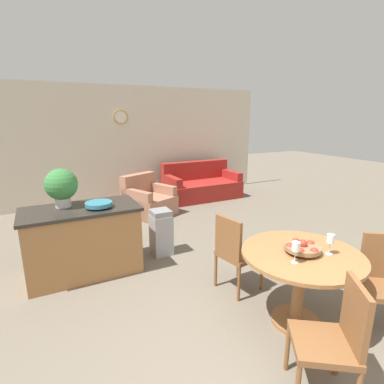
{
  "coord_description": "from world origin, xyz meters",
  "views": [
    {
      "loc": [
        -1.55,
        -1.02,
        2.01
      ],
      "look_at": [
        0.34,
        2.64,
        0.96
      ],
      "focal_mm": 28.0,
      "sensor_mm": 36.0,
      "label": 1
    }
  ],
  "objects_px": {
    "dining_chair_near_left": "(335,336)",
    "couch": "(201,186)",
    "dining_chair_far_side": "(235,250)",
    "kitchen_island": "(83,241)",
    "armchair": "(148,201)",
    "wine_glass_left": "(296,248)",
    "potted_plant": "(61,186)",
    "dining_table": "(300,269)",
    "wine_glass_right": "(331,240)",
    "fruit_bowl": "(302,248)",
    "trash_bin": "(161,232)",
    "teal_bowl": "(99,204)"
  },
  "relations": [
    {
      "from": "dining_chair_near_left",
      "to": "couch",
      "type": "xyz_separation_m",
      "value": [
        1.87,
        5.29,
        -0.21
      ]
    },
    {
      "from": "dining_chair_near_left",
      "to": "dining_chair_far_side",
      "type": "bearing_deg",
      "value": 27.85
    },
    {
      "from": "kitchen_island",
      "to": "armchair",
      "type": "distance_m",
      "value": 2.48
    },
    {
      "from": "armchair",
      "to": "kitchen_island",
      "type": "bearing_deg",
      "value": -152.24
    },
    {
      "from": "dining_chair_near_left",
      "to": "armchair",
      "type": "distance_m",
      "value": 4.64
    },
    {
      "from": "wine_glass_left",
      "to": "potted_plant",
      "type": "xyz_separation_m",
      "value": [
        -1.68,
        2.26,
        0.26
      ]
    },
    {
      "from": "kitchen_island",
      "to": "dining_table",
      "type": "bearing_deg",
      "value": -49.54
    },
    {
      "from": "wine_glass_right",
      "to": "fruit_bowl",
      "type": "bearing_deg",
      "value": 146.49
    },
    {
      "from": "dining_chair_near_left",
      "to": "trash_bin",
      "type": "distance_m",
      "value": 2.78
    },
    {
      "from": "fruit_bowl",
      "to": "teal_bowl",
      "type": "xyz_separation_m",
      "value": [
        -1.5,
        1.9,
        0.13
      ]
    },
    {
      "from": "wine_glass_right",
      "to": "potted_plant",
      "type": "height_order",
      "value": "potted_plant"
    },
    {
      "from": "teal_bowl",
      "to": "couch",
      "type": "distance_m",
      "value": 4.06
    },
    {
      "from": "fruit_bowl",
      "to": "trash_bin",
      "type": "height_order",
      "value": "fruit_bowl"
    },
    {
      "from": "dining_table",
      "to": "wine_glass_right",
      "type": "distance_m",
      "value": 0.4
    },
    {
      "from": "fruit_bowl",
      "to": "trash_bin",
      "type": "distance_m",
      "value": 2.21
    },
    {
      "from": "wine_glass_right",
      "to": "couch",
      "type": "xyz_separation_m",
      "value": [
        1.27,
        4.73,
        -0.61
      ]
    },
    {
      "from": "wine_glass_left",
      "to": "trash_bin",
      "type": "relative_size",
      "value": 0.29
    },
    {
      "from": "dining_chair_near_left",
      "to": "fruit_bowl",
      "type": "height_order",
      "value": "dining_chair_near_left"
    },
    {
      "from": "armchair",
      "to": "couch",
      "type": "bearing_deg",
      "value": -1.42
    },
    {
      "from": "trash_bin",
      "to": "wine_glass_right",
      "type": "bearing_deg",
      "value": -69.73
    },
    {
      "from": "wine_glass_right",
      "to": "teal_bowl",
      "type": "bearing_deg",
      "value": 129.9
    },
    {
      "from": "wine_glass_left",
      "to": "armchair",
      "type": "relative_size",
      "value": 0.17
    },
    {
      "from": "dining_chair_far_side",
      "to": "couch",
      "type": "relative_size",
      "value": 0.5
    },
    {
      "from": "wine_glass_right",
      "to": "teal_bowl",
      "type": "distance_m",
      "value": 2.65
    },
    {
      "from": "trash_bin",
      "to": "fruit_bowl",
      "type": "bearing_deg",
      "value": -73.55
    },
    {
      "from": "dining_table",
      "to": "potted_plant",
      "type": "xyz_separation_m",
      "value": [
        -1.89,
        2.15,
        0.58
      ]
    },
    {
      "from": "dining_chair_far_side",
      "to": "couch",
      "type": "bearing_deg",
      "value": 146.32
    },
    {
      "from": "dining_chair_near_left",
      "to": "armchair",
      "type": "xyz_separation_m",
      "value": [
        0.23,
        4.63,
        -0.23
      ]
    },
    {
      "from": "wine_glass_right",
      "to": "trash_bin",
      "type": "relative_size",
      "value": 0.29
    },
    {
      "from": "potted_plant",
      "to": "dining_table",
      "type": "bearing_deg",
      "value": -48.69
    },
    {
      "from": "trash_bin",
      "to": "couch",
      "type": "distance_m",
      "value": 3.28
    },
    {
      "from": "wine_glass_left",
      "to": "potted_plant",
      "type": "relative_size",
      "value": 0.4
    },
    {
      "from": "wine_glass_left",
      "to": "couch",
      "type": "xyz_separation_m",
      "value": [
        1.68,
        4.71,
        -0.61
      ]
    },
    {
      "from": "dining_chair_near_left",
      "to": "potted_plant",
      "type": "xyz_separation_m",
      "value": [
        -1.5,
        2.85,
        0.66
      ]
    },
    {
      "from": "dining_chair_near_left",
      "to": "potted_plant",
      "type": "distance_m",
      "value": 3.28
    },
    {
      "from": "fruit_bowl",
      "to": "wine_glass_left",
      "type": "relative_size",
      "value": 1.7
    },
    {
      "from": "dining_table",
      "to": "teal_bowl",
      "type": "xyz_separation_m",
      "value": [
        -1.5,
        1.9,
        0.35
      ]
    },
    {
      "from": "kitchen_island",
      "to": "potted_plant",
      "type": "xyz_separation_m",
      "value": [
        -0.18,
        0.15,
        0.72
      ]
    },
    {
      "from": "kitchen_island",
      "to": "potted_plant",
      "type": "bearing_deg",
      "value": 140.91
    },
    {
      "from": "dining_table",
      "to": "fruit_bowl",
      "type": "relative_size",
      "value": 3.41
    },
    {
      "from": "teal_bowl",
      "to": "potted_plant",
      "type": "distance_m",
      "value": 0.52
    },
    {
      "from": "kitchen_island",
      "to": "trash_bin",
      "type": "height_order",
      "value": "kitchen_island"
    },
    {
      "from": "dining_chair_near_left",
      "to": "fruit_bowl",
      "type": "xyz_separation_m",
      "value": [
        0.39,
        0.7,
        0.3
      ]
    },
    {
      "from": "wine_glass_right",
      "to": "teal_bowl",
      "type": "relative_size",
      "value": 0.59
    },
    {
      "from": "fruit_bowl",
      "to": "armchair",
      "type": "xyz_separation_m",
      "value": [
        -0.16,
        3.93,
        -0.53
      ]
    },
    {
      "from": "wine_glass_left",
      "to": "wine_glass_right",
      "type": "xyz_separation_m",
      "value": [
        0.41,
        -0.02,
        0.0
      ]
    },
    {
      "from": "dining_chair_far_side",
      "to": "wine_glass_left",
      "type": "bearing_deg",
      "value": -10.11
    },
    {
      "from": "dining_chair_near_left",
      "to": "kitchen_island",
      "type": "relative_size",
      "value": 0.65
    },
    {
      "from": "wine_glass_right",
      "to": "wine_glass_left",
      "type": "bearing_deg",
      "value": 176.93
    },
    {
      "from": "dining_table",
      "to": "wine_glass_right",
      "type": "xyz_separation_m",
      "value": [
        0.2,
        -0.13,
        0.32
      ]
    }
  ]
}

